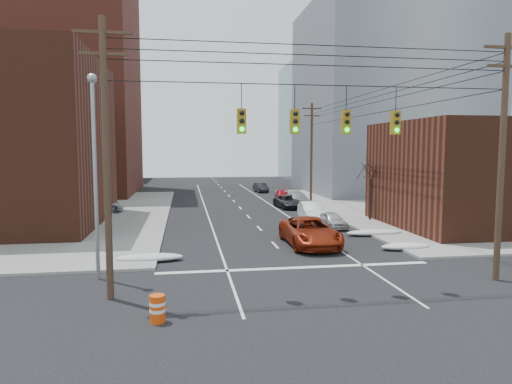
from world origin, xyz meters
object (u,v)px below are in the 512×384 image
object	(u,v)px
parked_car_b	(312,212)
parked_car_d	(298,199)
parked_car_f	(261,187)
lot_car_d	(61,206)
lot_car_a	(82,211)
construction_barrel	(157,308)
parked_car_c	(288,202)
lot_car_c	(39,219)
lot_car_b	(97,205)
parked_car_e	(283,195)
parked_car_a	(332,220)
red_pickup	(310,232)

from	to	relation	value
parked_car_b	parked_car_d	bearing A→B (deg)	87.72
parked_car_f	lot_car_d	size ratio (longest dim) A/B	0.96
lot_car_a	construction_barrel	bearing A→B (deg)	-162.41
parked_car_c	parked_car_d	bearing A→B (deg)	42.26
lot_car_c	lot_car_d	size ratio (longest dim) A/B	1.26
lot_car_b	parked_car_c	bearing A→B (deg)	-97.77
parked_car_e	parked_car_b	bearing A→B (deg)	-87.30
construction_barrel	lot_car_b	bearing A→B (deg)	104.34
parked_car_a	lot_car_b	distance (m)	21.53
parked_car_e	construction_barrel	bearing A→B (deg)	-102.75
parked_car_c	construction_barrel	world-z (taller)	parked_car_c
parked_car_e	lot_car_a	bearing A→B (deg)	-141.59
parked_car_e	parked_car_a	bearing A→B (deg)	-84.78
parked_car_a	parked_car_b	bearing A→B (deg)	94.93
parked_car_c	red_pickup	bearing A→B (deg)	-103.82
parked_car_e	lot_car_d	distance (m)	23.85
red_pickup	lot_car_b	world-z (taller)	red_pickup
parked_car_b	lot_car_a	xyz separation A→B (m)	(-18.76, 2.99, 0.03)
parked_car_c	lot_car_b	xyz separation A→B (m)	(-18.30, -1.55, 0.18)
lot_car_a	lot_car_c	xyz separation A→B (m)	(-2.13, -4.08, 0.06)
lot_car_b	lot_car_c	xyz separation A→B (m)	(-2.59, -8.10, 0.07)
red_pickup	parked_car_f	xyz separation A→B (m)	(2.69, 34.62, -0.22)
parked_car_a	parked_car_e	bearing A→B (deg)	83.06
lot_car_a	parked_car_c	bearing A→B (deg)	-73.57
red_pickup	parked_car_a	xyz separation A→B (m)	(3.32, 5.80, -0.25)
parked_car_a	parked_car_d	distance (m)	13.22
parked_car_f	parked_car_c	bearing A→B (deg)	-95.57
parked_car_b	parked_car_a	bearing A→B (deg)	-73.86
lot_car_b	parked_car_a	bearing A→B (deg)	-131.04
parked_car_d	parked_car_f	xyz separation A→B (m)	(-1.29, 15.61, -0.08)
parked_car_a	lot_car_d	bearing A→B (deg)	149.04
parked_car_f	construction_barrel	distance (m)	47.33
parked_car_a	parked_car_d	world-z (taller)	parked_car_d
parked_car_a	parked_car_f	distance (m)	28.83
parked_car_e	parked_car_f	world-z (taller)	parked_car_e
red_pickup	parked_car_f	bearing A→B (deg)	85.63
parked_car_d	lot_car_b	xyz separation A→B (m)	(-19.59, -2.96, 0.10)
parked_car_e	parked_car_f	distance (m)	10.17
parked_car_e	lot_car_a	size ratio (longest dim) A/B	0.94
parked_car_a	lot_car_c	size ratio (longest dim) A/B	0.70
parked_car_f	lot_car_c	world-z (taller)	lot_car_c
red_pickup	lot_car_a	xyz separation A→B (m)	(-16.06, 12.04, -0.03)
parked_car_d	lot_car_a	world-z (taller)	lot_car_a
red_pickup	lot_car_d	xyz separation A→B (m)	(-18.68, 16.00, -0.02)
parked_car_e	parked_car_f	bearing A→B (deg)	101.19
parked_car_d	lot_car_c	bearing A→B (deg)	-153.55
parked_car_e	lot_car_b	xyz separation A→B (m)	(-19.21, -8.44, 0.17)
red_pickup	parked_car_a	world-z (taller)	red_pickup
red_pickup	parked_car_c	world-z (taller)	red_pickup
parked_car_e	lot_car_b	bearing A→B (deg)	-150.22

